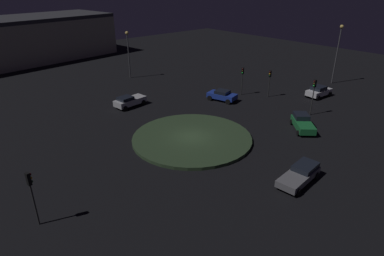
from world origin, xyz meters
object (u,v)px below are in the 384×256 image
at_px(car_green, 303,123).
at_px(traffic_light_south, 242,76).
at_px(traffic_light_north, 31,188).
at_px(traffic_light_south_near, 270,78).
at_px(car_grey, 300,174).
at_px(streetlamp_east, 128,47).
at_px(streetlamp_south, 338,45).
at_px(store_building, 30,39).
at_px(car_white, 319,91).
at_px(car_silver, 129,101).
at_px(traffic_light_south_far, 314,90).
at_px(car_blue, 222,95).

distance_m(car_green, traffic_light_south, 13.11).
bearing_deg(traffic_light_north, traffic_light_south_near, 0.10).
height_order(car_grey, traffic_light_south, traffic_light_south).
bearing_deg(streetlamp_east, streetlamp_south, -136.83).
height_order(car_green, traffic_light_south, traffic_light_south).
height_order(car_green, traffic_light_north, traffic_light_north).
bearing_deg(car_grey, streetlamp_south, -162.14).
height_order(traffic_light_south, store_building, store_building).
xyz_separation_m(car_white, streetlamp_east, (26.09, 14.77, 4.39)).
relative_size(traffic_light_north, streetlamp_south, 0.46).
bearing_deg(traffic_light_south_near, store_building, -79.78).
xyz_separation_m(car_white, car_green, (-4.50, 11.54, -0.05)).
bearing_deg(car_grey, traffic_light_north, -31.30).
xyz_separation_m(car_silver, streetlamp_east, (11.72, -7.34, 4.44)).
xyz_separation_m(traffic_light_south_far, store_building, (54.02, 15.41, 1.08)).
distance_m(traffic_light_south, traffic_light_south_near, 3.77).
bearing_deg(car_green, traffic_light_south, -154.84).
height_order(traffic_light_north, traffic_light_south_far, traffic_light_south_far).
height_order(car_silver, traffic_light_south_near, traffic_light_south_near).
bearing_deg(car_blue, car_white, 39.31).
bearing_deg(traffic_light_north, store_building, 62.87).
xyz_separation_m(car_blue, traffic_light_south, (-0.18, -3.83, 2.08)).
xyz_separation_m(car_white, traffic_light_south, (7.80, 7.52, 2.02)).
bearing_deg(store_building, car_grey, 84.24).
height_order(car_white, streetlamp_south, streetlamp_south).
xyz_separation_m(traffic_light_south_far, streetlamp_east, (28.95, 7.74, 2.05)).
bearing_deg(car_green, store_building, -125.66).
xyz_separation_m(streetlamp_east, store_building, (25.07, 7.67, -0.97)).
height_order(car_silver, streetlamp_south, streetlamp_south).
bearing_deg(streetlamp_south, car_silver, 67.56).
bearing_deg(streetlamp_east, car_green, -173.97).
bearing_deg(traffic_light_south, car_green, 49.66).
xyz_separation_m(car_blue, traffic_light_south_far, (-10.84, -4.31, 2.40)).
relative_size(traffic_light_south_near, traffic_light_south_far, 0.85).
height_order(car_white, traffic_light_south_near, traffic_light_south_near).
height_order(traffic_light_south, streetlamp_east, streetlamp_east).
bearing_deg(car_silver, traffic_light_south, -30.90).
xyz_separation_m(car_blue, car_grey, (-17.99, 9.57, -0.08)).
bearing_deg(traffic_light_north, traffic_light_south_far, -12.89).
height_order(car_white, traffic_light_south, traffic_light_south).
xyz_separation_m(car_green, streetlamp_east, (30.59, 3.23, 4.44)).
height_order(traffic_light_south_near, store_building, store_building).
relative_size(car_green, store_building, 0.13).
bearing_deg(traffic_light_south_near, traffic_light_south, -65.57).
height_order(car_blue, streetlamp_east, streetlamp_east).
distance_m(car_white, traffic_light_south, 11.02).
height_order(car_silver, car_blue, car_silver).
distance_m(car_blue, traffic_light_south, 4.36).
bearing_deg(car_grey, car_blue, -122.84).
distance_m(car_blue, streetlamp_east, 18.96).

